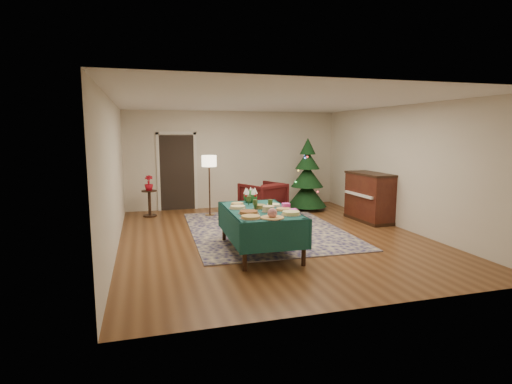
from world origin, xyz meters
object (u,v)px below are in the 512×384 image
object	(u,v)px
gift_box	(286,206)
potted_plant	(149,186)
side_table	(150,204)
piano	(369,198)
armchair	(263,198)
buffet_table	(260,218)
floor_lamp	(209,165)
christmas_tree	(307,178)

from	to	relation	value
gift_box	potted_plant	world-z (taller)	potted_plant
side_table	piano	size ratio (longest dim) A/B	0.49
armchair	piano	bearing A→B (deg)	126.52
buffet_table	floor_lamp	distance (m)	3.46
piano	christmas_tree	bearing A→B (deg)	116.49
buffet_table	gift_box	size ratio (longest dim) A/B	16.27
armchair	floor_lamp	size ratio (longest dim) A/B	0.62
buffet_table	christmas_tree	xyz separation A→B (m)	(2.37, 3.47, 0.27)
gift_box	armchair	bearing A→B (deg)	80.83
buffet_table	floor_lamp	xyz separation A→B (m)	(-0.34, 3.37, 0.69)
christmas_tree	side_table	bearing A→B (deg)	176.98
gift_box	piano	bearing A→B (deg)	32.85
buffet_table	side_table	distance (m)	4.13
buffet_table	potted_plant	distance (m)	4.12
christmas_tree	piano	size ratio (longest dim) A/B	1.43
floor_lamp	armchair	bearing A→B (deg)	-17.81
gift_box	side_table	bearing A→B (deg)	121.28
christmas_tree	piano	world-z (taller)	christmas_tree
armchair	christmas_tree	world-z (taller)	christmas_tree
floor_lamp	piano	xyz separation A→B (m)	(3.59, -1.64, -0.74)
buffet_table	piano	bearing A→B (deg)	28.00
potted_plant	piano	size ratio (longest dim) A/B	0.28
side_table	potted_plant	bearing A→B (deg)	-90.00
gift_box	potted_plant	bearing A→B (deg)	121.28
floor_lamp	potted_plant	world-z (taller)	floor_lamp
gift_box	armchair	xyz separation A→B (m)	(0.49, 3.03, -0.34)
armchair	piano	xyz separation A→B (m)	(2.29, -1.23, 0.09)
gift_box	side_table	xyz separation A→B (m)	(-2.29, 3.76, -0.50)
gift_box	piano	xyz separation A→B (m)	(2.78, 1.80, -0.25)
side_table	buffet_table	bearing A→B (deg)	-63.69
side_table	armchair	bearing A→B (deg)	-14.86
buffet_table	potted_plant	world-z (taller)	potted_plant
armchair	piano	world-z (taller)	piano
buffet_table	piano	world-z (taller)	piano
gift_box	piano	size ratio (longest dim) A/B	0.09
floor_lamp	side_table	distance (m)	1.81
christmas_tree	gift_box	bearing A→B (deg)	-118.39
potted_plant	christmas_tree	world-z (taller)	christmas_tree
buffet_table	potted_plant	bearing A→B (deg)	116.31
gift_box	buffet_table	bearing A→B (deg)	171.08
armchair	piano	size ratio (longest dim) A/B	0.70
armchair	potted_plant	bearing A→B (deg)	-40.15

